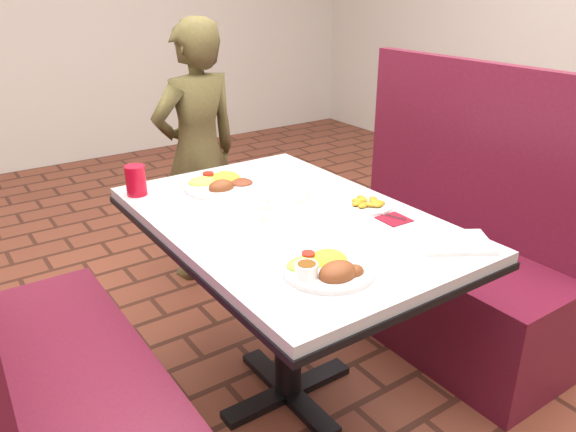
# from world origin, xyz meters

# --- Properties ---
(dining_table) EXTENTS (0.81, 1.21, 0.75)m
(dining_table) POSITION_xyz_m (0.00, 0.00, 0.65)
(dining_table) COLOR silver
(dining_table) RESTS_ON ground
(booth_bench_left) EXTENTS (0.47, 1.20, 1.17)m
(booth_bench_left) POSITION_xyz_m (-0.80, 0.00, 0.33)
(booth_bench_left) COLOR maroon
(booth_bench_left) RESTS_ON ground
(booth_bench_right) EXTENTS (0.47, 1.20, 1.17)m
(booth_bench_right) POSITION_xyz_m (0.80, 0.00, 0.33)
(booth_bench_right) COLOR maroon
(booth_bench_right) RESTS_ON ground
(diner_person) EXTENTS (0.52, 0.37, 1.32)m
(diner_person) POSITION_xyz_m (0.20, 1.08, 0.66)
(diner_person) COLOR brown
(diner_person) RESTS_ON ground
(near_dinner_plate) EXTENTS (0.25, 0.25, 0.08)m
(near_dinner_plate) POSITION_xyz_m (-0.13, -0.38, 0.78)
(near_dinner_plate) COLOR white
(near_dinner_plate) RESTS_ON dining_table
(far_dinner_plate) EXTENTS (0.29, 0.29, 0.07)m
(far_dinner_plate) POSITION_xyz_m (-0.05, 0.37, 0.78)
(far_dinner_plate) COLOR white
(far_dinner_plate) RESTS_ON dining_table
(plantain_plate) EXTENTS (0.17, 0.17, 0.03)m
(plantain_plate) POSITION_xyz_m (0.27, -0.09, 0.76)
(plantain_plate) COLOR white
(plantain_plate) RESTS_ON dining_table
(maroon_napkin) EXTENTS (0.10, 0.10, 0.00)m
(maroon_napkin) POSITION_xyz_m (0.27, -0.22, 0.75)
(maroon_napkin) COLOR maroon
(maroon_napkin) RESTS_ON dining_table
(spoon_utensil) EXTENTS (0.06, 0.13, 0.00)m
(spoon_utensil) POSITION_xyz_m (0.27, -0.19, 0.76)
(spoon_utensil) COLOR silver
(spoon_utensil) RESTS_ON dining_table
(red_tumbler) EXTENTS (0.07, 0.07, 0.11)m
(red_tumbler) POSITION_xyz_m (-0.34, 0.48, 0.80)
(red_tumbler) COLOR red
(red_tumbler) RESTS_ON dining_table
(paper_napkin) EXTENTS (0.26, 0.25, 0.01)m
(paper_napkin) POSITION_xyz_m (0.29, -0.46, 0.76)
(paper_napkin) COLOR white
(paper_napkin) RESTS_ON dining_table
(knife_utensil) EXTENTS (0.01, 0.17, 0.00)m
(knife_utensil) POSITION_xyz_m (-0.11, -0.39, 0.76)
(knife_utensil) COLOR silver
(knife_utensil) RESTS_ON dining_table
(fork_utensil) EXTENTS (0.09, 0.14, 0.00)m
(fork_utensil) POSITION_xyz_m (-0.13, -0.37, 0.76)
(fork_utensil) COLOR silver
(fork_utensil) RESTS_ON dining_table
(lettuce_shreds) EXTENTS (0.28, 0.32, 0.00)m
(lettuce_shreds) POSITION_xyz_m (0.04, 0.06, 0.75)
(lettuce_shreds) COLOR #85C04C
(lettuce_shreds) RESTS_ON dining_table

